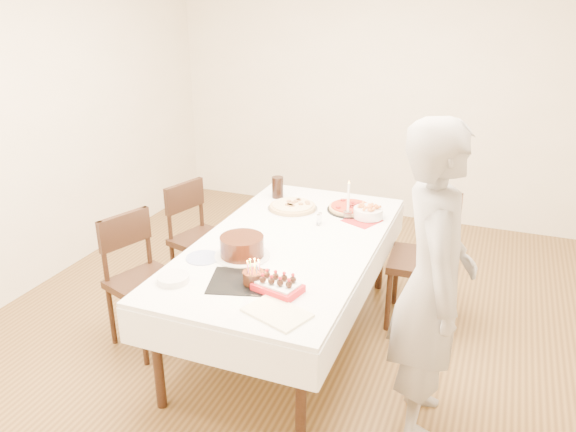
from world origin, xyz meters
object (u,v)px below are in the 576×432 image
(pasta_bowl, at_px, (368,213))
(chair_left_dessert, at_px, (147,283))
(chair_right_savory, at_px, (422,262))
(pizza_pepperoni, at_px, (350,208))
(strawberry_box, at_px, (278,286))
(birthday_cake, at_px, (253,272))
(layer_cake, at_px, (242,247))
(chair_left_savory, at_px, (204,240))
(pizza_white, at_px, (293,207))
(cola_glass, at_px, (278,187))
(dining_table, at_px, (288,291))
(taper_candle, at_px, (348,199))
(person, at_px, (433,285))

(pasta_bowl, bearing_deg, chair_left_dessert, -141.93)
(chair_right_savory, relative_size, pizza_pepperoni, 2.79)
(chair_right_savory, height_order, strawberry_box, chair_right_savory)
(chair_left_dessert, bearing_deg, birthday_cake, -174.27)
(layer_cake, bearing_deg, chair_left_savory, 134.60)
(pasta_bowl, bearing_deg, pizza_white, -176.42)
(chair_left_savory, xyz_separation_m, cola_glass, (0.48, 0.39, 0.38))
(dining_table, height_order, birthday_cake, birthday_cake)
(pizza_white, bearing_deg, chair_left_dessert, -125.78)
(pasta_bowl, distance_m, layer_cake, 1.08)
(chair_left_dessert, xyz_separation_m, layer_cake, (0.69, 0.08, 0.36))
(chair_left_savory, distance_m, layer_cake, 1.04)
(chair_right_savory, distance_m, chair_left_dessert, 1.94)
(pizza_white, xyz_separation_m, taper_candle, (0.44, -0.02, 0.13))
(taper_candle, bearing_deg, birthday_cake, -101.04)
(pasta_bowl, bearing_deg, chair_right_savory, -5.47)
(pizza_white, xyz_separation_m, strawberry_box, (0.37, -1.20, 0.01))
(chair_left_dessert, height_order, pizza_white, chair_left_dessert)
(person, bearing_deg, pasta_bowl, 16.27)
(person, height_order, pizza_pepperoni, person)
(pizza_white, xyz_separation_m, cola_glass, (-0.21, 0.21, 0.06))
(pizza_pepperoni, xyz_separation_m, layer_cake, (-0.42, -1.01, 0.05))
(pizza_white, height_order, pizza_pepperoni, same)
(chair_left_savory, distance_m, birthday_cake, 1.39)
(taper_candle, relative_size, birthday_cake, 2.18)
(chair_right_savory, relative_size, person, 0.55)
(dining_table, distance_m, pizza_white, 0.71)
(pizza_white, xyz_separation_m, pizza_pepperoni, (0.42, 0.13, 0.00))
(chair_left_dessert, xyz_separation_m, pizza_pepperoni, (1.11, 1.09, 0.31))
(dining_table, bearing_deg, pasta_bowl, 56.38)
(dining_table, xyz_separation_m, pizza_pepperoni, (0.24, 0.69, 0.40))
(chair_left_savory, xyz_separation_m, chair_left_dessert, (-0.00, -0.77, 0.01))
(chair_left_savory, bearing_deg, birthday_cake, 148.33)
(dining_table, distance_m, cola_glass, 0.98)
(chair_left_dessert, xyz_separation_m, person, (1.88, -0.10, 0.42))
(taper_candle, relative_size, strawberry_box, 1.14)
(dining_table, bearing_deg, pizza_white, 107.98)
(chair_left_dessert, relative_size, birthday_cake, 6.84)
(pizza_white, relative_size, strawberry_box, 1.47)
(pasta_bowl, height_order, strawberry_box, pasta_bowl)
(pizza_white, bearing_deg, cola_glass, 135.17)
(chair_right_savory, bearing_deg, dining_table, -149.10)
(pizza_pepperoni, bearing_deg, taper_candle, -81.63)
(chair_left_savory, bearing_deg, taper_candle, -155.52)
(pizza_pepperoni, relative_size, strawberry_box, 1.36)
(chair_left_dessert, bearing_deg, person, -163.73)
(chair_left_savory, xyz_separation_m, birthday_cake, (0.90, -0.99, 0.38))
(strawberry_box, bearing_deg, layer_cake, 139.19)
(birthday_cake, bearing_deg, pizza_white, 100.29)
(pizza_white, relative_size, layer_cake, 1.09)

